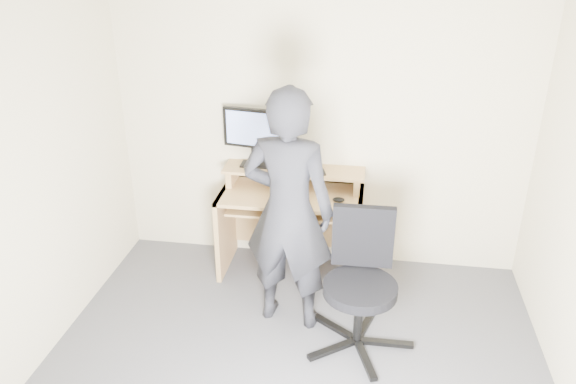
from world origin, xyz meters
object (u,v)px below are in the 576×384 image
(desk, at_px, (292,211))
(monitor, at_px, (254,132))
(person, at_px, (288,211))
(office_chair, at_px, (361,276))

(desk, bearing_deg, monitor, 164.80)
(desk, height_order, person, person)
(monitor, bearing_deg, person, -54.00)
(desk, height_order, office_chair, office_chair)
(office_chair, xyz_separation_m, person, (-0.54, 0.17, 0.38))
(office_chair, height_order, person, person)
(monitor, bearing_deg, desk, -6.05)
(person, bearing_deg, office_chair, 170.67)
(desk, distance_m, office_chair, 1.11)
(desk, xyz_separation_m, office_chair, (0.62, -0.92, -0.01))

